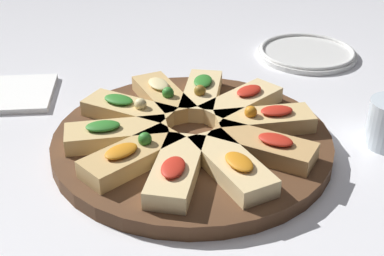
% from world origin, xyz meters
% --- Properties ---
extents(ground_plane, '(3.00, 3.00, 0.00)m').
position_xyz_m(ground_plane, '(0.00, 0.00, 0.00)').
color(ground_plane, white).
extents(serving_board, '(0.44, 0.44, 0.02)m').
position_xyz_m(serving_board, '(0.00, 0.00, 0.01)').
color(serving_board, '#51331E').
rests_on(serving_board, ground_plane).
extents(focaccia_slice_0, '(0.13, 0.16, 0.04)m').
position_xyz_m(focaccia_slice_0, '(-0.07, 0.10, 0.04)').
color(focaccia_slice_0, '#E5C689').
rests_on(focaccia_slice_0, serving_board).
extents(focaccia_slice_1, '(0.16, 0.10, 0.04)m').
position_xyz_m(focaccia_slice_1, '(-0.11, 0.04, 0.04)').
color(focaccia_slice_1, '#E5C689').
rests_on(focaccia_slice_1, serving_board).
extents(focaccia_slice_2, '(0.16, 0.10, 0.04)m').
position_xyz_m(focaccia_slice_2, '(-0.11, -0.03, 0.04)').
color(focaccia_slice_2, tan).
rests_on(focaccia_slice_2, serving_board).
extents(focaccia_slice_3, '(0.14, 0.16, 0.04)m').
position_xyz_m(focaccia_slice_3, '(-0.07, -0.09, 0.04)').
color(focaccia_slice_3, '#DBB775').
rests_on(focaccia_slice_3, serving_board).
extents(focaccia_slice_4, '(0.06, 0.15, 0.04)m').
position_xyz_m(focaccia_slice_4, '(-0.00, -0.12, 0.04)').
color(focaccia_slice_4, '#DBB775').
rests_on(focaccia_slice_4, serving_board).
extents(focaccia_slice_5, '(0.13, 0.16, 0.04)m').
position_xyz_m(focaccia_slice_5, '(0.06, -0.10, 0.04)').
color(focaccia_slice_5, tan).
rests_on(focaccia_slice_5, serving_board).
extents(focaccia_slice_6, '(0.16, 0.11, 0.04)m').
position_xyz_m(focaccia_slice_6, '(0.11, -0.04, 0.04)').
color(focaccia_slice_6, '#E5C689').
rests_on(focaccia_slice_6, serving_board).
extents(focaccia_slice_7, '(0.16, 0.10, 0.04)m').
position_xyz_m(focaccia_slice_7, '(0.11, 0.04, 0.04)').
color(focaccia_slice_7, '#E5C689').
rests_on(focaccia_slice_7, serving_board).
extents(focaccia_slice_8, '(0.14, 0.16, 0.04)m').
position_xyz_m(focaccia_slice_8, '(0.07, 0.09, 0.04)').
color(focaccia_slice_8, tan).
rests_on(focaccia_slice_8, serving_board).
extents(focaccia_slice_9, '(0.06, 0.15, 0.04)m').
position_xyz_m(focaccia_slice_9, '(0.00, 0.12, 0.04)').
color(focaccia_slice_9, '#DBB775').
rests_on(focaccia_slice_9, serving_board).
extents(plate_left, '(0.22, 0.22, 0.02)m').
position_xyz_m(plate_left, '(-0.33, 0.32, 0.01)').
color(plate_left, white).
rests_on(plate_left, ground_plane).
extents(napkin_stack, '(0.16, 0.14, 0.01)m').
position_xyz_m(napkin_stack, '(-0.24, -0.29, 0.01)').
color(napkin_stack, white).
rests_on(napkin_stack, ground_plane).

